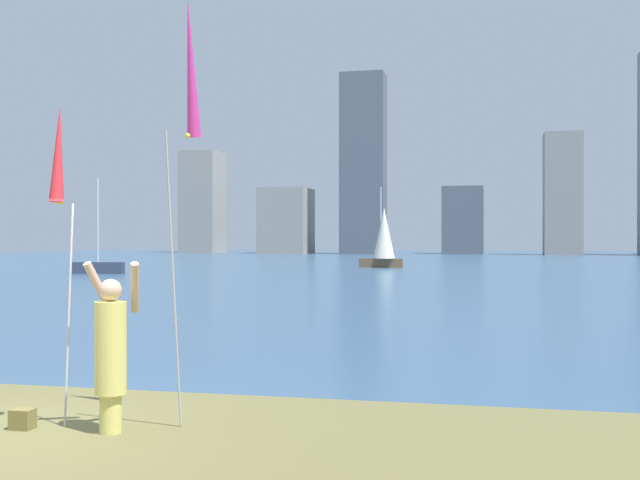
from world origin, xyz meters
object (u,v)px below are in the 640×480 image
object	(u,v)px
kite_flag_right	(190,77)
sailboat_6	(384,237)
kite_flag_left	(59,161)
person	(111,348)
bag	(23,419)
sailboat_4	(98,266)

from	to	relation	value
kite_flag_right	sailboat_6	xyz separation A→B (m)	(-4.09, 45.39, -1.75)
kite_flag_left	person	bearing A→B (deg)	-0.87
kite_flag_right	bag	bearing A→B (deg)	-155.20
bag	sailboat_4	distance (m)	37.49
kite_flag_left	sailboat_6	bearing A→B (deg)	93.53
sailboat_4	sailboat_6	xyz separation A→B (m)	(14.78, 12.86, 1.74)
person	bag	bearing A→B (deg)	-174.89
kite_flag_left	kite_flag_right	size ratio (longest dim) A/B	0.74
person	kite_flag_left	bearing A→B (deg)	-179.52
bag	person	bearing A→B (deg)	3.76
sailboat_4	kite_flag_right	bearing A→B (deg)	-59.89
person	kite_flag_left	xyz separation A→B (m)	(-0.62, 0.01, 2.01)
sailboat_4	bag	bearing A→B (deg)	-62.63
person	kite_flag_left	distance (m)	2.10
kite_flag_right	sailboat_4	xyz separation A→B (m)	(-18.87, 32.54, -3.49)
person	kite_flag_right	size ratio (longest dim) A/B	0.38
sailboat_4	sailboat_6	size ratio (longest dim) A/B	0.98
sailboat_4	sailboat_6	world-z (taller)	sailboat_6
kite_flag_right	bag	world-z (taller)	kite_flag_right
kite_flag_right	bag	size ratio (longest dim) A/B	20.11
kite_flag_left	bag	xyz separation A→B (m)	(-0.39, -0.08, -2.80)
kite_flag_right	sailboat_6	world-z (taller)	sailboat_6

